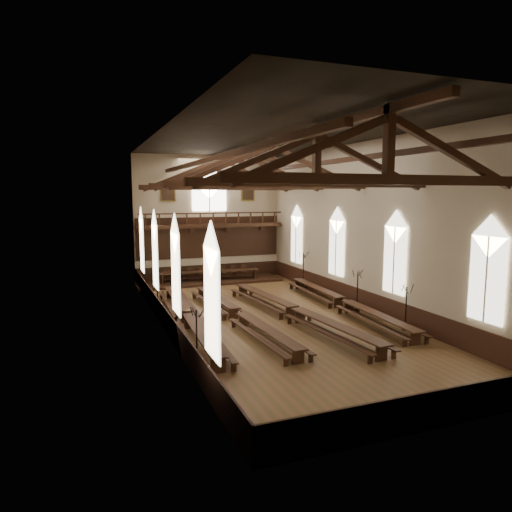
{
  "coord_description": "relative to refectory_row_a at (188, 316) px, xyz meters",
  "views": [
    {
      "loc": [
        -9.71,
        -22.94,
        6.9
      ],
      "look_at": [
        -0.35,
        1.5,
        3.37
      ],
      "focal_mm": 32.0,
      "sensor_mm": 36.0,
      "label": 1
    }
  ],
  "objects": [
    {
      "name": "side_windows",
      "position": [
        4.66,
        -0.27,
        3.2
      ],
      "size": [
        11.85,
        19.8,
        4.5
      ],
      "color": "white",
      "rests_on": "room_walls"
    },
    {
      "name": "candelabrum_right_far",
      "position": [
        10.21,
        6.77,
        0.28
      ],
      "size": [
        0.8,
        0.8,
        2.7
      ],
      "color": "black",
      "rests_on": "ground"
    },
    {
      "name": "candelabrum_left_near",
      "position": [
        -0.89,
        -5.58,
        0.19
      ],
      "size": [
        0.66,
        0.74,
        2.41
      ],
      "color": "black",
      "rests_on": "ground"
    },
    {
      "name": "refectory_row_b",
      "position": [
        2.65,
        -0.44,
        -0.04
      ],
      "size": [
        1.72,
        13.95,
        0.7
      ],
      "color": "#3A2112",
      "rests_on": "ground"
    },
    {
      "name": "room_walls",
      "position": [
        4.66,
        -0.27,
        5.92
      ],
      "size": [
        26.0,
        26.0,
        26.0
      ],
      "color": "#BAA78D",
      "rests_on": "ground"
    },
    {
      "name": "wainscot_band",
      "position": [
        4.66,
        -0.27,
        0.06
      ],
      "size": [
        12.0,
        26.0,
        1.2
      ],
      "color": "#32180F",
      "rests_on": "ground"
    },
    {
      "name": "candelabrum_left_far",
      "position": [
        -0.89,
        4.57,
        0.2
      ],
      "size": [
        0.71,
        0.73,
        2.44
      ],
      "color": "black",
      "rests_on": "ground"
    },
    {
      "name": "minstrels_gallery",
      "position": [
        4.66,
        12.39,
        3.36
      ],
      "size": [
        11.8,
        1.24,
        3.7
      ],
      "color": "#3A2112",
      "rests_on": "room_walls"
    },
    {
      "name": "refectory_row_a",
      "position": [
        0.0,
        0.0,
        0.0
      ],
      "size": [
        1.86,
        14.41,
        0.74
      ],
      "color": "#3A2112",
      "rests_on": "ground"
    },
    {
      "name": "refectory_row_c",
      "position": [
        5.7,
        -1.11,
        0.01
      ],
      "size": [
        2.2,
        14.64,
        0.76
      ],
      "color": "#3A2112",
      "rests_on": "ground"
    },
    {
      "name": "candelabrum_right_near",
      "position": [
        10.21,
        -4.77,
        0.18
      ],
      "size": [
        0.72,
        0.69,
        2.39
      ],
      "color": "black",
      "rests_on": "ground"
    },
    {
      "name": "high_table",
      "position": [
        4.18,
        11.13,
        0.28
      ],
      "size": [
        7.97,
        1.48,
        0.74
      ],
      "color": "#3A2112",
      "rests_on": "dais"
    },
    {
      "name": "ground",
      "position": [
        4.66,
        -0.27,
        -0.54
      ],
      "size": [
        26.0,
        26.0,
        0.0
      ],
      "primitive_type": "plane",
      "color": "brown",
      "rests_on": "ground"
    },
    {
      "name": "candelabrum_right_mid",
      "position": [
        10.21,
        -0.38,
        0.2
      ],
      "size": [
        0.74,
        0.69,
        2.44
      ],
      "color": "black",
      "rests_on": "ground"
    },
    {
      "name": "candelabrum_left_mid",
      "position": [
        -0.89,
        -1.23,
        0.27
      ],
      "size": [
        0.77,
        0.81,
        2.68
      ],
      "color": "black",
      "rests_on": "ground"
    },
    {
      "name": "high_chairs",
      "position": [
        4.18,
        11.9,
        0.18
      ],
      "size": [
        6.75,
        0.46,
        0.96
      ],
      "color": "#3A2112",
      "rests_on": "dais"
    },
    {
      "name": "end_window",
      "position": [
        4.66,
        12.63,
        6.68
      ],
      "size": [
        2.8,
        0.12,
        3.8
      ],
      "color": "white",
      "rests_on": "room_walls"
    },
    {
      "name": "refectory_row_d",
      "position": [
        9.42,
        -0.17,
        -0.02
      ],
      "size": [
        1.81,
        14.18,
        0.72
      ],
      "color": "#3A2112",
      "rests_on": "ground"
    },
    {
      "name": "portraits",
      "position": [
        4.66,
        12.63,
        6.56
      ],
      "size": [
        7.75,
        0.09,
        1.45
      ],
      "color": "brown",
      "rests_on": "room_walls"
    },
    {
      "name": "dais",
      "position": [
        4.18,
        11.13,
        -0.44
      ],
      "size": [
        11.4,
        2.96,
        0.2
      ],
      "primitive_type": "cube",
      "color": "#32180F",
      "rests_on": "ground"
    },
    {
      "name": "roof_trusses",
      "position": [
        4.66,
        -0.27,
        7.67
      ],
      "size": [
        11.7,
        25.7,
        2.8
      ],
      "color": "#3A2112",
      "rests_on": "room_walls"
    }
  ]
}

